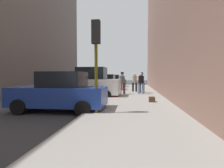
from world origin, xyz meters
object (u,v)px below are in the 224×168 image
traffic_light (96,46)px  parked_white_van (90,84)px  pedestrian_in_tan_coat (135,81)px  parked_dark_green_sedan (111,81)px  parked_red_hatchback (104,83)px  pedestrian_with_fedora (142,81)px  parked_blue_sedan (60,93)px  pedestrian_in_jeans (141,82)px  pedestrian_with_beanie (122,82)px  duffel_bag (152,99)px  fire_hydrant (113,92)px

traffic_light → parked_white_van: bearing=107.1°
pedestrian_in_tan_coat → parked_dark_green_sedan: bearing=112.1°
parked_red_hatchback → traffic_light: (1.85, -12.23, 1.91)m
parked_white_van → parked_red_hatchback: parked_white_van is taller
traffic_light → pedestrian_with_fedora: traffic_light is taller
parked_blue_sedan → pedestrian_in_tan_coat: pedestrian_in_tan_coat is taller
parked_blue_sedan → parked_dark_green_sedan: same height
pedestrian_with_fedora → pedestrian_in_jeans: pedestrian_with_fedora is taller
parked_blue_sedan → pedestrian_with_beanie: (2.34, 6.44, 0.29)m
parked_blue_sedan → duffel_bag: (4.30, 2.48, -0.56)m
parked_red_hatchback → fire_hydrant: bearing=-75.4°
parked_white_van → pedestrian_in_tan_coat: size_ratio=2.71×
pedestrian_in_jeans → parked_blue_sedan: bearing=-119.3°
parked_white_van → traffic_light: (1.85, -6.01, 1.73)m
pedestrian_with_fedora → pedestrian_in_jeans: bearing=-95.5°
pedestrian_with_beanie → duffel_bag: size_ratio=4.04×
pedestrian_with_fedora → pedestrian_in_jeans: (-0.10, -1.10, -0.03)m
parked_red_hatchback → pedestrian_with_fedora: (3.93, -3.51, 0.29)m
parked_dark_green_sedan → pedestrian_in_tan_coat: 8.80m
pedestrian_with_fedora → parked_blue_sedan: bearing=-116.4°
parked_white_van → pedestrian_with_fedora: (3.93, 2.70, 0.10)m
pedestrian_in_jeans → pedestrian_in_tan_coat: same height
parked_blue_sedan → traffic_light: size_ratio=1.18×
parked_blue_sedan → traffic_light: bearing=-23.3°
pedestrian_with_beanie → pedestrian_in_jeans: size_ratio=1.04×
pedestrian_with_fedora → duffel_bag: (0.38, -5.43, -0.85)m
parked_blue_sedan → pedestrian_with_beanie: 6.86m
parked_blue_sedan → pedestrian_in_tan_coat: bearing=69.9°
parked_white_van → pedestrian_with_beanie: parked_white_van is taller
parked_dark_green_sedan → duffel_bag: bearing=-73.7°
parked_red_hatchback → pedestrian_with_beanie: 5.52m
parked_blue_sedan → duffel_bag: parked_blue_sedan is taller
fire_hydrant → pedestrian_with_beanie: (0.54, 1.91, 0.64)m
traffic_light → pedestrian_in_jeans: size_ratio=2.11×
parked_white_van → duffel_bag: 5.15m
fire_hydrant → duffel_bag: fire_hydrant is taller
parked_red_hatchback → pedestrian_with_beanie: pedestrian_with_beanie is taller
parked_dark_green_sedan → pedestrian_in_tan_coat: bearing=-67.9°
pedestrian_with_beanie → pedestrian_in_tan_coat: (0.97, 2.62, -0.03)m
parked_blue_sedan → duffel_bag: 5.00m
parked_red_hatchback → pedestrian_with_beanie: size_ratio=2.40×
fire_hydrant → duffel_bag: (2.50, -2.04, -0.21)m
pedestrian_in_jeans → duffel_bag: 4.44m
parked_dark_green_sedan → pedestrian_in_jeans: (3.82, -10.38, 0.26)m
parked_dark_green_sedan → pedestrian_with_beanie: (2.34, -10.77, 0.29)m
pedestrian_in_jeans → pedestrian_with_beanie: bearing=-165.5°
pedestrian_in_tan_coat → duffel_bag: pedestrian_in_tan_coat is taller
parked_white_van → duffel_bag: (4.30, -2.73, -0.74)m
fire_hydrant → pedestrian_in_jeans: 3.11m
duffel_bag → fire_hydrant: bearing=140.7°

